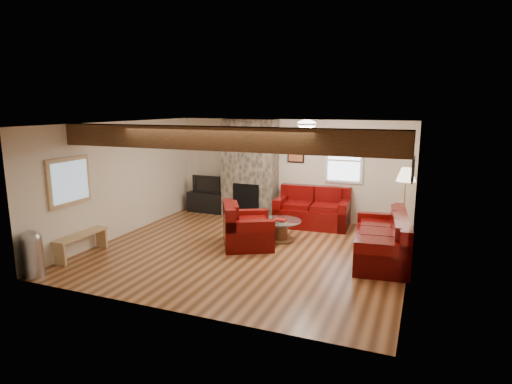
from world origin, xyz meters
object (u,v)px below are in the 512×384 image
loveseat (312,207)px  television (208,184)px  sofa_three (381,236)px  floor_lamp (406,179)px  coffee_table (280,230)px  armchair_red (248,225)px  tv_cabinet (208,202)px

loveseat → television: size_ratio=2.12×
sofa_three → floor_lamp: size_ratio=1.41×
sofa_three → coffee_table: 2.13m
armchair_red → television: television is taller
television → loveseat: bearing=-5.8°
sofa_three → floor_lamp: (0.32, 1.33, 0.91)m
loveseat → tv_cabinet: bearing=170.7°
tv_cabinet → television: 0.50m
sofa_three → tv_cabinet: (-4.72, 2.00, -0.16)m
television → tv_cabinet: bearing=0.0°
loveseat → floor_lamp: size_ratio=1.10×
sofa_three → loveseat: size_ratio=1.29×
coffee_table → floor_lamp: (2.41, 1.00, 1.11)m
tv_cabinet → sofa_three: bearing=-23.0°
sofa_three → coffee_table: (-2.09, 0.33, -0.21)m
tv_cabinet → floor_lamp: size_ratio=0.69×
sofa_three → television: (-4.72, 2.00, 0.35)m
sofa_three → armchair_red: armchair_red is taller
tv_cabinet → television: (0.00, 0.00, 0.50)m
armchair_red → coffee_table: armchair_red is taller
television → floor_lamp: 5.11m
television → sofa_three: bearing=-23.0°
sofa_three → tv_cabinet: size_ratio=2.05×
armchair_red → floor_lamp: floor_lamp is taller
tv_cabinet → floor_lamp: floor_lamp is taller
sofa_three → tv_cabinet: bearing=-119.7°
coffee_table → tv_cabinet: bearing=147.5°
tv_cabinet → floor_lamp: 5.19m
sofa_three → floor_lamp: 1.64m
loveseat → television: (-2.96, 0.30, 0.32)m
television → armchair_red: bearing=-46.7°
sofa_three → tv_cabinet: sofa_three is taller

